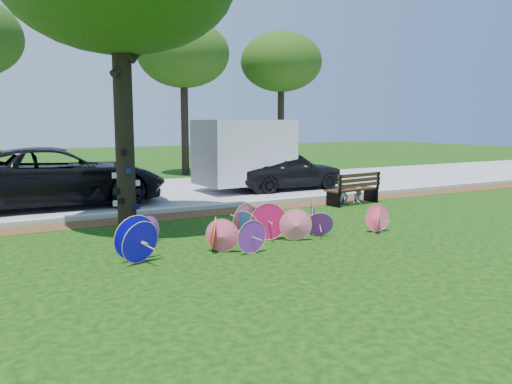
% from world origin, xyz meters
% --- Properties ---
extents(ground, '(90.00, 90.00, 0.00)m').
position_xyz_m(ground, '(0.00, 0.00, 0.00)').
color(ground, black).
rests_on(ground, ground).
extents(mulch_strip, '(90.00, 1.00, 0.01)m').
position_xyz_m(mulch_strip, '(0.00, 4.50, 0.01)').
color(mulch_strip, '#472D16').
rests_on(mulch_strip, ground).
extents(curb, '(90.00, 0.30, 0.12)m').
position_xyz_m(curb, '(0.00, 5.20, 0.06)').
color(curb, '#B7B5AD').
rests_on(curb, ground).
extents(street, '(90.00, 8.00, 0.01)m').
position_xyz_m(street, '(0.00, 9.35, 0.01)').
color(street, gray).
rests_on(street, ground).
extents(parasol_pile, '(6.45, 2.05, 0.88)m').
position_xyz_m(parasol_pile, '(-0.39, 0.73, 0.37)').
color(parasol_pile, '#FB5382').
rests_on(parasol_pile, ground).
extents(black_van, '(6.60, 3.23, 1.80)m').
position_xyz_m(black_van, '(-3.26, 7.84, 0.90)').
color(black_van, black).
rests_on(black_van, ground).
extents(dark_pickup, '(4.44, 1.81, 1.51)m').
position_xyz_m(dark_pickup, '(4.93, 7.75, 0.76)').
color(dark_pickup, black).
rests_on(dark_pickup, ground).
extents(cargo_trailer, '(3.46, 2.30, 2.94)m').
position_xyz_m(cargo_trailer, '(3.32, 8.11, 1.47)').
color(cargo_trailer, white).
rests_on(cargo_trailer, ground).
extents(park_bench, '(1.95, 0.94, 0.98)m').
position_xyz_m(park_bench, '(4.93, 3.88, 0.49)').
color(park_bench, black).
rests_on(park_bench, ground).
extents(person_left, '(0.50, 0.36, 1.29)m').
position_xyz_m(person_left, '(4.58, 3.93, 0.65)').
color(person_left, '#3B3F51').
rests_on(person_left, ground).
extents(person_right, '(0.57, 0.49, 1.01)m').
position_xyz_m(person_right, '(5.28, 3.93, 0.51)').
color(person_right, '#AFAFB8').
rests_on(person_right, ground).
extents(bg_trees, '(19.24, 5.61, 7.40)m').
position_xyz_m(bg_trees, '(2.32, 14.67, 5.77)').
color(bg_trees, black).
rests_on(bg_trees, ground).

